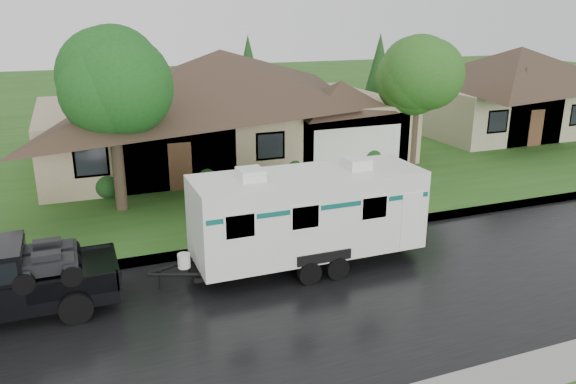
{
  "coord_description": "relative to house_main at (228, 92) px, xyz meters",
  "views": [
    {
      "loc": [
        -5.42,
        -14.48,
        7.56
      ],
      "look_at": [
        1.02,
        2.0,
        1.87
      ],
      "focal_mm": 35.0,
      "sensor_mm": 36.0,
      "label": 1
    }
  ],
  "objects": [
    {
      "name": "ground",
      "position": [
        -2.29,
        -13.84,
        -3.59
      ],
      "size": [
        140.0,
        140.0,
        0.0
      ],
      "primitive_type": "plane",
      "color": "#27541A",
      "rests_on": "ground"
    },
    {
      "name": "road",
      "position": [
        -2.29,
        -15.84,
        -3.59
      ],
      "size": [
        140.0,
        8.0,
        0.01
      ],
      "primitive_type": "cube",
      "color": "black",
      "rests_on": "ground"
    },
    {
      "name": "curb",
      "position": [
        -2.29,
        -11.59,
        -3.52
      ],
      "size": [
        140.0,
        0.5,
        0.15
      ],
      "primitive_type": "cube",
      "color": "gray",
      "rests_on": "ground"
    },
    {
      "name": "lawn",
      "position": [
        -2.29,
        1.16,
        -3.52
      ],
      "size": [
        140.0,
        26.0,
        0.15
      ],
      "primitive_type": "cube",
      "color": "#27541A",
      "rests_on": "ground"
    },
    {
      "name": "house_main",
      "position": [
        0.0,
        0.0,
        0.0
      ],
      "size": [
        19.44,
        10.8,
        6.9
      ],
      "color": "gray",
      "rests_on": "lawn"
    },
    {
      "name": "house_neighbor",
      "position": [
        19.97,
        0.5,
        -0.27
      ],
      "size": [
        15.12,
        9.72,
        6.45
      ],
      "color": "tan",
      "rests_on": "lawn"
    },
    {
      "name": "tree_left_green",
      "position": [
        -6.21,
        -6.52,
        1.41
      ],
      "size": [
        4.23,
        4.23,
        7.0
      ],
      "color": "#382B1E",
      "rests_on": "lawn"
    },
    {
      "name": "tree_right_green",
      "position": [
        8.29,
        -4.71,
        0.95
      ],
      "size": [
        3.82,
        3.82,
        6.32
      ],
      "color": "#382B1E",
      "rests_on": "lawn"
    },
    {
      "name": "shrub_row",
      "position": [
        -0.29,
        -4.54,
        -2.94
      ],
      "size": [
        13.6,
        1.0,
        1.0
      ],
      "color": "#143814",
      "rests_on": "lawn"
    },
    {
      "name": "travel_trailer",
      "position": [
        -1.32,
        -13.62,
        -1.83
      ],
      "size": [
        7.38,
        2.59,
        3.31
      ],
      "color": "white",
      "rests_on": "ground"
    }
  ]
}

